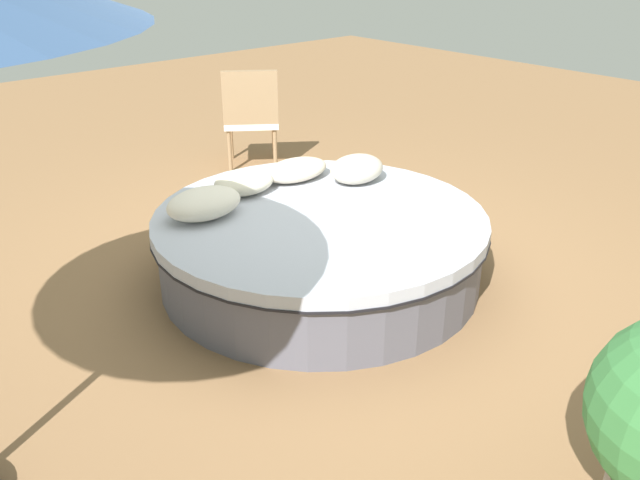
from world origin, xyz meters
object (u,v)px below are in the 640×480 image
object	(u,v)px
throw_pillow_2	(244,182)
round_bed	(320,246)
throw_pillow_3	(204,203)
throw_pillow_1	(296,170)
throw_pillow_0	(357,169)
patio_chair	(251,112)

from	to	relation	value
throw_pillow_2	round_bed	bearing A→B (deg)	-76.60
round_bed	throw_pillow_3	world-z (taller)	throw_pillow_3
throw_pillow_1	throw_pillow_2	xyz separation A→B (m)	(-0.45, 0.03, 0.01)
throw_pillow_0	round_bed	bearing A→B (deg)	-155.77
round_bed	throw_pillow_1	bearing A→B (deg)	63.81
throw_pillow_2	throw_pillow_3	xyz separation A→B (m)	(-0.44, -0.19, 0.01)
throw_pillow_0	patio_chair	bearing A→B (deg)	77.27
throw_pillow_2	throw_pillow_3	size ratio (longest dim) A/B	0.87
patio_chair	round_bed	bearing A→B (deg)	-79.13
throw_pillow_1	patio_chair	size ratio (longest dim) A/B	0.54
throw_pillow_3	patio_chair	bearing A→B (deg)	46.70
throw_pillow_0	throw_pillow_3	size ratio (longest dim) A/B	0.84
throw_pillow_1	patio_chair	distance (m)	1.72
throw_pillow_1	throw_pillow_2	world-z (taller)	throw_pillow_2
throw_pillow_0	throw_pillow_3	distance (m)	1.20
round_bed	throw_pillow_2	bearing A→B (deg)	103.40
throw_pillow_0	throw_pillow_2	world-z (taller)	throw_pillow_0
round_bed	throw_pillow_2	xyz separation A→B (m)	(-0.15, 0.63, 0.31)
throw_pillow_1	throw_pillow_3	bearing A→B (deg)	-170.17
patio_chair	throw_pillow_2	bearing A→B (deg)	-91.31
patio_chair	throw_pillow_3	bearing A→B (deg)	-97.12
throw_pillow_1	round_bed	bearing A→B (deg)	-116.19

